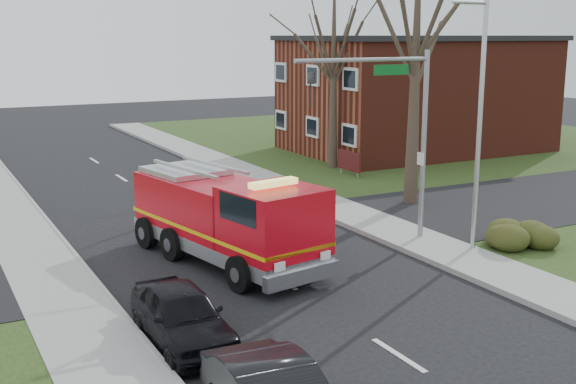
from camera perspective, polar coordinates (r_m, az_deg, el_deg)
name	(u,v)px	position (r m, az deg, el deg)	size (l,w,h in m)	color
ground	(280,280)	(22.13, -0.61, -6.95)	(120.00, 120.00, 0.00)	black
sidewalk_right	(440,250)	(25.42, 11.94, -4.48)	(2.40, 80.00, 0.15)	gray
sidewalk_left	(73,314)	(20.21, -16.64, -9.19)	(2.40, 80.00, 0.15)	gray
brick_building	(417,94)	(46.55, 10.12, 7.65)	(15.40, 10.40, 7.25)	maroon
health_center_sign	(349,161)	(37.54, 4.86, 2.43)	(0.12, 2.00, 1.40)	#471012
hedge_corner	(523,232)	(26.44, 18.06, -3.03)	(2.80, 2.00, 0.90)	#2D3212
bare_tree_near	(417,32)	(31.10, 10.13, 12.34)	(6.00, 6.00, 12.00)	#36281F
bare_tree_far	(334,50)	(39.38, 3.63, 11.12)	(5.25, 5.25, 10.50)	#36281F
traffic_signal_mast	(395,112)	(25.06, 8.46, 6.24)	(5.29, 0.18, 6.80)	gray
streetlight_pole	(479,120)	(24.77, 14.82, 5.53)	(1.48, 0.16, 8.40)	#B7BABF
fire_engine	(228,220)	(23.47, -4.79, -2.24)	(4.17, 8.15, 3.14)	#BD0815
parked_car_maroon	(182,315)	(17.75, -8.36, -9.62)	(1.69, 4.21, 1.43)	black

